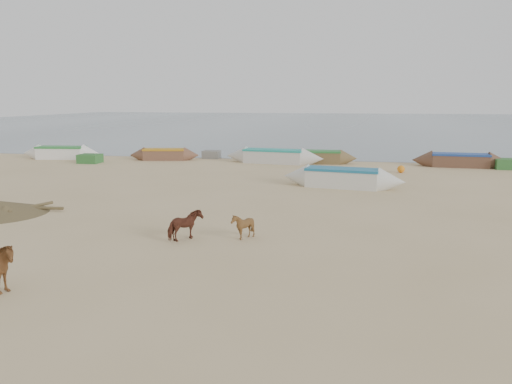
# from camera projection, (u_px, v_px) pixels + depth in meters

# --- Properties ---
(ground) EXTENTS (140.00, 140.00, 0.00)m
(ground) POSITION_uv_depth(u_px,v_px,m) (230.00, 251.00, 14.39)
(ground) COLOR tan
(ground) RESTS_ON ground
(sea) EXTENTS (160.00, 160.00, 0.00)m
(sea) POSITION_uv_depth(u_px,v_px,m) (334.00, 122.00, 93.55)
(sea) COLOR slate
(sea) RESTS_ON ground
(calf_front) EXTENTS (0.90, 0.83, 0.84)m
(calf_front) POSITION_uv_depth(u_px,v_px,m) (243.00, 226.00, 15.55)
(calf_front) COLOR #55371B
(calf_front) RESTS_ON ground
(calf_right) EXTENTS (1.00, 1.09, 0.93)m
(calf_right) POSITION_uv_depth(u_px,v_px,m) (186.00, 226.00, 15.39)
(calf_right) COLOR #572A1C
(calf_right) RESTS_ON ground
(near_canoe) EXTENTS (6.18, 2.26, 0.95)m
(near_canoe) POSITION_uv_depth(u_px,v_px,m) (342.00, 178.00, 24.68)
(near_canoe) COLOR silver
(near_canoe) RESTS_ON ground
(waterline_canoes) EXTENTS (61.98, 3.45, 0.95)m
(waterline_canoes) POSITION_uv_depth(u_px,v_px,m) (301.00, 157.00, 33.85)
(waterline_canoes) COLOR brown
(waterline_canoes) RESTS_ON ground
(beach_clutter) EXTENTS (45.17, 5.79, 0.64)m
(beach_clutter) POSITION_uv_depth(u_px,v_px,m) (350.00, 161.00, 33.04)
(beach_clutter) COLOR #2F672E
(beach_clutter) RESTS_ON ground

